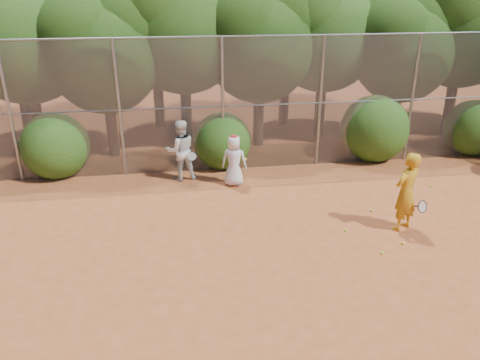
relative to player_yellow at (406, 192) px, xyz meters
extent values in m
plane|color=#9E4B23|center=(-2.74, -1.57, -0.96)|extent=(80.00, 80.00, 0.00)
cylinder|color=gray|center=(-9.74, 4.43, 1.04)|extent=(0.09, 0.09, 4.00)
cylinder|color=gray|center=(-6.74, 4.43, 1.04)|extent=(0.09, 0.09, 4.00)
cylinder|color=gray|center=(-3.74, 4.43, 1.04)|extent=(0.09, 0.09, 4.00)
cylinder|color=gray|center=(-0.74, 4.43, 1.04)|extent=(0.09, 0.09, 4.00)
cylinder|color=gray|center=(2.26, 4.43, 1.04)|extent=(0.09, 0.09, 4.00)
cylinder|color=gray|center=(-2.74, 4.43, 3.04)|extent=(20.00, 0.05, 0.05)
cylinder|color=gray|center=(-2.74, 4.43, 1.04)|extent=(20.00, 0.04, 0.04)
cube|color=slate|center=(-2.74, 4.43, 1.04)|extent=(20.00, 0.02, 4.00)
cylinder|color=black|center=(-9.74, 6.93, 0.30)|extent=(0.38, 0.38, 2.52)
sphere|color=#224912|center=(-9.74, 6.93, 2.77)|extent=(4.03, 4.03, 4.03)
sphere|color=#224912|center=(-8.93, 7.33, 3.78)|extent=(3.23, 3.23, 3.23)
cylinder|color=black|center=(-7.24, 6.23, 0.13)|extent=(0.36, 0.36, 2.17)
sphere|color=black|center=(-7.24, 6.23, 2.26)|extent=(3.47, 3.47, 3.47)
sphere|color=black|center=(-6.54, 6.58, 3.12)|extent=(2.78, 2.78, 2.78)
sphere|color=black|center=(-7.84, 5.97, 2.95)|extent=(2.60, 2.60, 2.60)
cylinder|color=black|center=(-4.74, 7.23, 0.37)|extent=(0.39, 0.39, 2.66)
sphere|color=#224912|center=(-4.74, 7.23, 2.98)|extent=(4.26, 4.26, 4.26)
sphere|color=#224912|center=(-5.48, 6.91, 3.83)|extent=(3.19, 3.19, 3.19)
cylinder|color=black|center=(-2.24, 6.63, 0.18)|extent=(0.37, 0.37, 2.27)
sphere|color=black|center=(-2.24, 6.63, 2.41)|extent=(3.64, 3.64, 3.64)
sphere|color=black|center=(-1.51, 6.99, 3.32)|extent=(2.91, 2.91, 2.91)
sphere|color=black|center=(-2.87, 6.36, 3.14)|extent=(2.73, 2.73, 2.73)
cylinder|color=black|center=(0.26, 7.43, 0.27)|extent=(0.38, 0.38, 2.45)
sphere|color=#224912|center=(0.26, 7.43, 2.67)|extent=(3.92, 3.92, 3.92)
sphere|color=#224912|center=(1.05, 7.82, 3.65)|extent=(3.14, 3.14, 3.14)
sphere|color=#224912|center=(-0.42, 7.14, 3.45)|extent=(2.94, 2.94, 2.94)
cylinder|color=black|center=(2.76, 6.43, 0.09)|extent=(0.36, 0.36, 2.10)
sphere|color=black|center=(2.76, 6.43, 2.15)|extent=(3.36, 3.36, 3.36)
sphere|color=black|center=(3.44, 6.77, 2.99)|extent=(2.69, 2.69, 2.69)
sphere|color=black|center=(2.18, 6.18, 2.82)|extent=(2.52, 2.52, 2.52)
cylinder|color=black|center=(5.26, 7.03, 0.34)|extent=(0.39, 0.39, 2.59)
sphere|color=#224912|center=(5.26, 7.03, 2.88)|extent=(4.14, 4.14, 4.14)
sphere|color=#224912|center=(4.54, 6.72, 3.71)|extent=(3.11, 3.11, 3.11)
cylinder|color=black|center=(-10.74, 9.23, 0.36)|extent=(0.39, 0.39, 2.62)
sphere|color=#224912|center=(-10.74, 9.23, 2.93)|extent=(4.20, 4.20, 4.20)
cylinder|color=black|center=(-5.74, 9.43, 0.44)|extent=(0.40, 0.40, 2.80)
sphere|color=#224912|center=(-5.74, 9.43, 3.19)|extent=(4.48, 4.48, 4.48)
cylinder|color=black|center=(-0.74, 9.03, 0.30)|extent=(0.38, 0.38, 2.52)
sphere|color=#224912|center=(-0.74, 9.03, 2.77)|extent=(4.03, 4.03, 4.03)
sphere|color=#224912|center=(0.07, 9.43, 3.78)|extent=(3.23, 3.23, 3.23)
sphere|color=#224912|center=(-1.44, 8.73, 3.58)|extent=(3.02, 3.02, 3.02)
cylinder|color=black|center=(3.76, 9.63, 0.41)|extent=(0.40, 0.40, 2.73)
sphere|color=#224912|center=(3.76, 9.63, 3.08)|extent=(4.37, 4.37, 4.37)
sphere|color=#224912|center=(-8.74, 4.73, 0.04)|extent=(2.00, 2.00, 2.00)
sphere|color=#224912|center=(-3.74, 4.73, -0.06)|extent=(1.80, 1.80, 1.80)
sphere|color=#224912|center=(1.26, 4.73, 0.14)|extent=(2.20, 2.20, 2.20)
sphere|color=#224912|center=(4.76, 4.73, -0.01)|extent=(1.90, 1.90, 1.90)
imported|color=#C48917|center=(0.00, 0.00, 0.00)|extent=(0.83, 0.74, 1.92)
torus|color=black|center=(0.35, -0.20, -0.31)|extent=(0.33, 0.22, 0.30)
cylinder|color=black|center=(0.27, 0.00, -0.38)|extent=(0.13, 0.27, 0.12)
imported|color=white|center=(-3.58, 3.16, -0.22)|extent=(0.83, 0.67, 1.48)
ellipsoid|color=#A81822|center=(-3.58, 3.16, 0.49)|extent=(0.22, 0.22, 0.13)
sphere|color=#BEDC28|center=(-3.28, 2.96, -0.11)|extent=(0.07, 0.07, 0.07)
imported|color=silver|center=(-5.06, 3.83, -0.06)|extent=(0.97, 0.81, 1.80)
torus|color=black|center=(-4.76, 3.53, -0.16)|extent=(0.31, 0.21, 0.26)
cylinder|color=black|center=(-4.75, 3.71, -0.29)|extent=(0.04, 0.25, 0.19)
sphere|color=#BEDC28|center=(-0.29, -0.70, -0.92)|extent=(0.07, 0.07, 0.07)
sphere|color=#BEDC28|center=(-0.33, 0.93, -0.92)|extent=(0.07, 0.07, 0.07)
sphere|color=#BEDC28|center=(-0.92, -1.01, -0.92)|extent=(0.07, 0.07, 0.07)
sphere|color=#BEDC28|center=(-1.36, 0.04, -0.92)|extent=(0.07, 0.07, 0.07)
sphere|color=#BEDC28|center=(1.96, 2.15, -0.92)|extent=(0.07, 0.07, 0.07)
camera|label=1|loc=(-5.23, -9.12, 4.50)|focal=35.00mm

